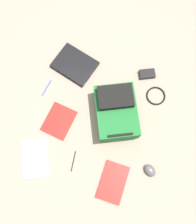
% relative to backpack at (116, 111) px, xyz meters
% --- Properties ---
extents(ground_plane, '(3.39, 3.39, 0.00)m').
position_rel_backpack_xyz_m(ground_plane, '(0.10, 0.05, -0.08)').
color(ground_plane, gray).
extents(backpack, '(0.39, 0.46, 0.20)m').
position_rel_backpack_xyz_m(backpack, '(0.00, 0.00, 0.00)').
color(backpack, '#1E662D').
rests_on(backpack, ground_plane).
extents(laptop, '(0.37, 0.33, 0.03)m').
position_rel_backpack_xyz_m(laptop, '(0.39, -0.31, -0.07)').
color(laptop, black).
rests_on(laptop, ground_plane).
extents(book_manual, '(0.24, 0.27, 0.02)m').
position_rel_backpack_xyz_m(book_manual, '(0.39, 0.15, -0.08)').
color(book_manual, silver).
rests_on(book_manual, ground_plane).
extents(book_red, '(0.26, 0.31, 0.02)m').
position_rel_backpack_xyz_m(book_red, '(0.49, 0.45, -0.07)').
color(book_red, silver).
rests_on(book_red, ground_plane).
extents(book_comic, '(0.20, 0.28, 0.01)m').
position_rel_backpack_xyz_m(book_comic, '(-0.08, 0.48, -0.08)').
color(book_comic, silver).
rests_on(book_comic, ground_plane).
extents(computer_mouse, '(0.11, 0.11, 0.04)m').
position_rel_backpack_xyz_m(computer_mouse, '(-0.32, 0.35, -0.06)').
color(computer_mouse, '#4C4C51').
rests_on(computer_mouse, ground_plane).
extents(cable_coil, '(0.15, 0.15, 0.01)m').
position_rel_backpack_xyz_m(cable_coil, '(-0.27, -0.20, -0.08)').
color(cable_coil, black).
rests_on(cable_coil, ground_plane).
extents(power_brick, '(0.13, 0.11, 0.03)m').
position_rel_backpack_xyz_m(power_brick, '(-0.17, -0.36, -0.07)').
color(power_brick, black).
rests_on(power_brick, ground_plane).
extents(pen_black, '(0.01, 0.14, 0.01)m').
position_rel_backpack_xyz_m(pen_black, '(0.22, 0.41, -0.08)').
color(pen_black, black).
rests_on(pen_black, ground_plane).
extents(pen_blue, '(0.04, 0.14, 0.01)m').
position_rel_backpack_xyz_m(pen_blue, '(0.55, -0.08, -0.08)').
color(pen_blue, '#1933B2').
rests_on(pen_blue, ground_plane).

